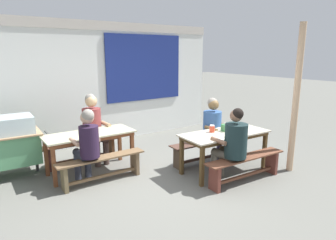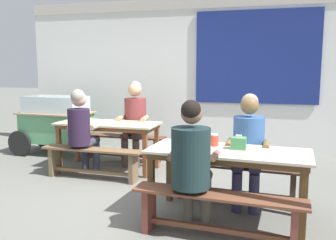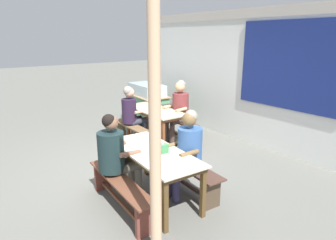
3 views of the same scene
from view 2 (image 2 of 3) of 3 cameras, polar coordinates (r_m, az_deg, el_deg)
ground_plane at (r=4.43m, az=-4.37°, el=-12.18°), size 40.00×40.00×0.00m
backdrop_wall at (r=6.73m, az=3.70°, el=7.52°), size 6.33×0.23×2.78m
dining_table_far at (r=5.55m, az=-9.43°, el=-1.21°), size 1.56×0.68×0.72m
dining_table_near at (r=3.73m, az=9.44°, el=-5.81°), size 1.65×0.79×0.72m
bench_far_back at (r=6.07m, az=-7.22°, el=-3.70°), size 1.47×0.29×0.43m
bench_far_front at (r=5.17m, az=-11.84°, el=-5.97°), size 1.47×0.28×0.43m
bench_near_back at (r=4.32m, az=10.51°, el=-8.93°), size 1.53×0.41×0.43m
bench_near_front at (r=3.36m, az=7.74°, el=-13.87°), size 1.57×0.37×0.43m
food_cart at (r=6.75m, az=-17.27°, el=-0.10°), size 1.58×0.80×1.04m
person_center_facing at (r=5.85m, az=-5.28°, el=0.49°), size 0.49×0.57×1.33m
person_right_near_table at (r=4.14m, az=12.52°, el=-3.52°), size 0.46×0.54×1.26m
person_left_back_turned at (r=5.24m, az=-13.48°, el=-1.15°), size 0.43×0.55×1.25m
person_near_front at (r=3.34m, az=3.80°, el=-6.25°), size 0.47×0.60×1.27m
tissue_box at (r=3.76m, az=11.05°, el=-3.58°), size 0.15×0.12×0.14m
condiment_jar at (r=3.87m, az=7.27°, el=-3.14°), size 0.09×0.09×0.13m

